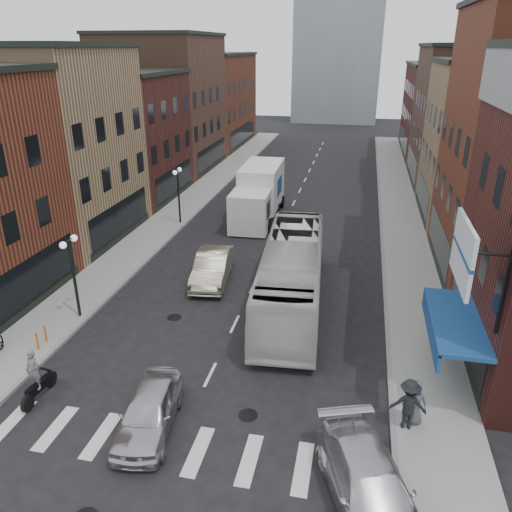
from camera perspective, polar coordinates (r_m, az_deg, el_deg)
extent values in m
plane|color=black|center=(19.72, -6.13, -15.01)|extent=(160.00, 160.00, 0.00)
cube|color=gray|center=(40.97, -8.17, 5.64)|extent=(3.00, 74.00, 0.15)
cube|color=gray|center=(38.76, 16.28, 3.93)|extent=(3.00, 74.00, 0.15)
cube|color=gray|center=(40.52, -6.16, 5.43)|extent=(0.20, 74.00, 0.16)
cube|color=gray|center=(38.68, 14.05, 4.01)|extent=(0.20, 74.00, 0.16)
cube|color=silver|center=(17.60, -9.28, -20.80)|extent=(12.00, 2.20, 0.01)
cube|color=black|center=(26.64, -24.18, -2.39)|extent=(0.08, 7.20, 2.20)
cube|color=#9A7B55|center=(35.62, -23.29, 11.27)|extent=(10.00, 10.00, 12.00)
cube|color=black|center=(34.13, -15.22, 4.21)|extent=(0.08, 8.00, 2.20)
cube|color=black|center=(35.09, -24.94, 21.09)|extent=(10.30, 10.20, 0.30)
cube|color=#471C19|center=(44.22, -15.80, 12.87)|extent=(10.00, 10.00, 10.00)
cube|color=black|center=(42.89, -9.32, 8.47)|extent=(0.08, 8.00, 2.20)
cube|color=black|center=(43.70, -16.56, 19.51)|extent=(10.30, 10.20, 0.30)
cube|color=brown|center=(53.94, -10.55, 16.61)|extent=(10.00, 12.00, 13.00)
cube|color=black|center=(53.02, -5.07, 11.42)|extent=(0.08, 9.60, 2.20)
cube|color=black|center=(53.66, -11.10, 23.67)|extent=(10.30, 12.20, 0.30)
cube|color=brown|center=(67.15, -5.87, 17.17)|extent=(10.00, 16.00, 11.00)
cube|color=black|center=(66.33, -1.50, 13.81)|extent=(0.08, 12.80, 2.20)
cube|color=black|center=(66.83, -6.08, 22.00)|extent=(10.30, 16.20, 0.30)
cube|color=black|center=(22.40, 23.04, -6.99)|extent=(0.08, 7.20, 2.20)
cube|color=black|center=(30.94, 20.18, 1.65)|extent=(0.08, 8.00, 2.20)
cube|color=#9A7B55|center=(40.47, 26.34, 11.24)|extent=(10.00, 10.00, 11.00)
cube|color=black|center=(40.39, 18.52, 6.68)|extent=(0.08, 8.00, 2.20)
cube|color=brown|center=(51.03, 23.71, 14.23)|extent=(10.00, 12.00, 12.00)
cube|color=black|center=(51.03, 17.39, 10.03)|extent=(0.08, 9.60, 2.20)
cube|color=black|center=(50.66, 24.88, 21.06)|extent=(10.30, 12.20, 0.30)
cube|color=#471C19|center=(64.84, 21.35, 15.15)|extent=(10.00, 16.00, 10.00)
cube|color=black|center=(64.74, 16.48, 12.69)|extent=(0.08, 12.80, 2.20)
cube|color=black|center=(64.48, 22.04, 19.66)|extent=(10.30, 16.20, 0.30)
cube|color=navy|center=(19.98, 21.87, -6.90)|extent=(1.80, 5.00, 0.15)
cube|color=navy|center=(20.00, 19.31, -7.63)|extent=(0.10, 5.00, 0.70)
cylinder|color=black|center=(17.42, 26.50, -3.65)|extent=(0.12, 0.12, 3.00)
cylinder|color=black|center=(16.79, 24.91, 0.18)|extent=(1.40, 0.08, 0.08)
cube|color=silver|center=(16.63, 22.58, 0.38)|extent=(0.12, 3.00, 2.00)
cylinder|color=black|center=(24.70, -20.02, -2.66)|extent=(0.14, 0.14, 4.00)
cylinder|color=black|center=(23.95, -20.66, 1.67)|extent=(0.06, 0.90, 0.06)
sphere|color=white|center=(23.62, -21.20, 1.16)|extent=(0.32, 0.32, 0.32)
sphere|color=white|center=(24.32, -20.10, 1.94)|extent=(0.32, 0.32, 0.32)
cylinder|color=black|center=(36.46, -8.81, 6.59)|extent=(0.14, 0.14, 4.00)
cylinder|color=black|center=(35.96, -9.00, 9.65)|extent=(0.06, 0.90, 0.06)
sphere|color=white|center=(35.57, -9.25, 9.40)|extent=(0.32, 0.32, 0.32)
sphere|color=white|center=(36.38, -8.75, 9.74)|extent=(0.32, 0.32, 0.32)
cylinder|color=#D8590C|center=(23.30, -23.72, -8.90)|extent=(0.08, 0.08, 0.80)
cylinder|color=#D8590C|center=(23.71, -22.91, -8.19)|extent=(0.08, 0.08, 0.80)
cube|color=white|center=(34.66, -0.70, 5.09)|extent=(2.69, 2.91, 2.72)
cube|color=black|center=(34.58, -0.70, 5.52)|extent=(2.70, 1.60, 1.20)
cube|color=white|center=(38.32, 0.66, 8.11)|extent=(2.88, 5.74, 3.16)
cube|color=navy|center=(38.32, 0.66, 8.11)|extent=(2.83, 2.26, 1.31)
cube|color=black|center=(38.62, 0.58, 5.45)|extent=(2.59, 7.15, 0.38)
cylinder|color=black|center=(35.46, -2.60, 3.81)|extent=(0.31, 0.98, 0.98)
cylinder|color=black|center=(34.94, 1.40, 3.53)|extent=(0.31, 0.98, 0.98)
cylinder|color=black|center=(38.87, -1.24, 5.56)|extent=(0.31, 0.98, 0.98)
cylinder|color=black|center=(38.40, 2.42, 5.33)|extent=(0.31, 0.98, 0.98)
cylinder|color=black|center=(40.91, -0.54, 6.45)|extent=(0.31, 0.98, 0.98)
cylinder|color=black|center=(40.46, 2.95, 6.24)|extent=(0.31, 0.98, 0.98)
cylinder|color=black|center=(21.14, -22.41, -12.89)|extent=(0.13, 0.63, 0.63)
cylinder|color=black|center=(20.24, -24.65, -15.07)|extent=(0.13, 0.63, 0.63)
cube|color=black|center=(20.57, -23.60, -13.49)|extent=(0.36, 1.16, 0.33)
cube|color=black|center=(20.69, -22.95, -11.84)|extent=(0.53, 0.11, 0.06)
imported|color=slate|center=(20.07, -24.11, -11.81)|extent=(0.61, 0.44, 1.57)
imported|color=silver|center=(24.68, 4.10, -2.11)|extent=(3.64, 12.14, 3.33)
imported|color=silver|center=(17.95, -12.13, -16.91)|extent=(2.30, 4.48, 1.46)
imported|color=beige|center=(27.56, -5.02, -1.29)|extent=(2.32, 5.17, 1.65)
imported|color=silver|center=(15.58, 12.92, -24.43)|extent=(3.76, 5.64, 1.52)
imported|color=black|center=(18.03, 17.05, -15.88)|extent=(1.22, 0.65, 1.85)
imported|color=#926F4A|center=(22.38, 20.85, -8.04)|extent=(1.29, 1.06, 1.97)
imported|color=#54575B|center=(18.34, 17.68, -15.62)|extent=(0.84, 0.58, 1.65)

